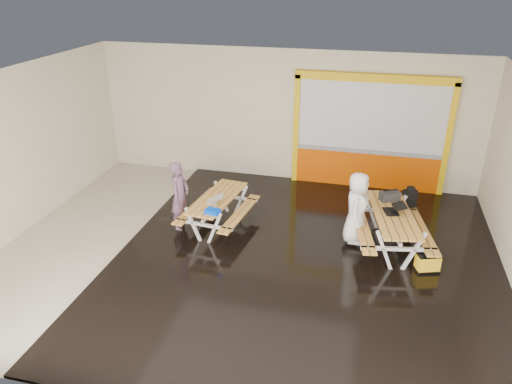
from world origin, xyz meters
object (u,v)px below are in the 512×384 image
(person_left, at_px, (180,196))
(person_right, at_px, (357,208))
(backpack, at_px, (410,197))
(fluke_bag, at_px, (428,262))
(laptop_left, at_px, (215,200))
(blue_pouch, at_px, (213,211))
(picnic_table_right, at_px, (392,221))
(picnic_table_left, at_px, (218,204))
(toolbox, at_px, (390,196))
(dark_case, at_px, (365,241))
(laptop_right, at_px, (394,210))

(person_left, relative_size, person_right, 1.04)
(backpack, distance_m, fluke_bag, 1.81)
(laptop_left, height_order, blue_pouch, laptop_left)
(blue_pouch, relative_size, backpack, 0.64)
(picnic_table_right, height_order, backpack, backpack)
(picnic_table_left, distance_m, person_right, 3.00)
(toolbox, distance_m, backpack, 0.61)
(person_right, bearing_deg, person_left, 98.20)
(picnic_table_left, bearing_deg, dark_case, 0.02)
(person_right, relative_size, backpack, 3.31)
(picnic_table_left, xyz_separation_m, toolbox, (3.63, 0.58, 0.36))
(toolbox, bearing_deg, laptop_right, -81.18)
(laptop_right, bearing_deg, laptop_left, -175.80)
(picnic_table_left, height_order, person_right, person_right)
(fluke_bag, bearing_deg, toolbox, 121.11)
(person_right, distance_m, backpack, 1.48)
(dark_case, bearing_deg, person_left, -176.80)
(picnic_table_right, bearing_deg, fluke_bag, -44.96)
(fluke_bag, bearing_deg, laptop_right, 133.08)
(picnic_table_right, distance_m, blue_pouch, 3.64)
(picnic_table_right, xyz_separation_m, dark_case, (-0.48, 0.00, -0.52))
(picnic_table_left, distance_m, laptop_right, 3.72)
(person_left, bearing_deg, picnic_table_right, -83.34)
(laptop_right, bearing_deg, dark_case, -176.05)
(laptop_right, relative_size, toolbox, 1.08)
(person_left, xyz_separation_m, person_right, (3.77, 0.20, 0.08))
(picnic_table_left, xyz_separation_m, backpack, (4.06, 0.98, 0.19))
(picnic_table_right, distance_m, dark_case, 0.71)
(laptop_left, relative_size, fluke_bag, 0.77)
(laptop_left, distance_m, blue_pouch, 0.52)
(laptop_right, relative_size, fluke_bag, 0.99)
(picnic_table_left, distance_m, blue_pouch, 0.79)
(laptop_right, bearing_deg, backpack, 69.59)
(picnic_table_left, xyz_separation_m, person_left, (-0.79, -0.22, 0.22))
(person_right, relative_size, blue_pouch, 5.19)
(picnic_table_right, bearing_deg, person_right, -178.24)
(person_right, bearing_deg, toolbox, -41.52)
(laptop_left, bearing_deg, person_left, 179.01)
(picnic_table_right, xyz_separation_m, toolbox, (-0.07, 0.58, 0.29))
(picnic_table_right, height_order, laptop_right, laptop_right)
(picnic_table_left, height_order, picnic_table_right, picnic_table_right)
(person_left, distance_m, backpack, 5.00)
(person_left, height_order, laptop_right, person_left)
(picnic_table_right, distance_m, person_right, 0.75)
(picnic_table_right, xyz_separation_m, laptop_left, (-3.69, -0.24, 0.16))
(dark_case, xyz_separation_m, fluke_bag, (1.18, -0.71, 0.11))
(dark_case, bearing_deg, backpack, 49.36)
(blue_pouch, distance_m, fluke_bag, 4.31)
(picnic_table_left, height_order, dark_case, picnic_table_left)
(backpack, bearing_deg, person_right, -137.09)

